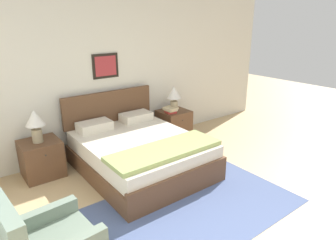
% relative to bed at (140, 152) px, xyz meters
% --- Properties ---
extents(wall_back, '(7.35, 0.09, 2.60)m').
position_rel_bed_xyz_m(wall_back, '(0.12, 1.05, 1.01)').
color(wall_back, beige).
rests_on(wall_back, ground_plane).
extents(area_rug_main, '(2.80, 1.61, 0.01)m').
position_rel_bed_xyz_m(area_rug_main, '(-0.14, -1.22, -0.28)').
color(area_rug_main, '#47567F').
rests_on(area_rug_main, ground_plane).
extents(bed, '(1.60, 1.98, 1.05)m').
position_rel_bed_xyz_m(bed, '(0.00, 0.00, 0.00)').
color(bed, brown).
rests_on(bed, ground_plane).
extents(nightstand_near_window, '(0.54, 0.54, 0.54)m').
position_rel_bed_xyz_m(nightstand_near_window, '(-1.23, 0.72, -0.02)').
color(nightstand_near_window, brown).
rests_on(nightstand_near_window, ground_plane).
extents(nightstand_by_door, '(0.54, 0.54, 0.54)m').
position_rel_bed_xyz_m(nightstand_by_door, '(1.23, 0.72, -0.02)').
color(nightstand_by_door, brown).
rests_on(nightstand_by_door, ground_plane).
extents(table_lamp_near_window, '(0.26, 0.26, 0.48)m').
position_rel_bed_xyz_m(table_lamp_near_window, '(-1.25, 0.70, 0.56)').
color(table_lamp_near_window, gray).
rests_on(table_lamp_near_window, nightstand_near_window).
extents(table_lamp_by_door, '(0.26, 0.26, 0.48)m').
position_rel_bed_xyz_m(table_lamp_by_door, '(1.22, 0.70, 0.56)').
color(table_lamp_by_door, gray).
rests_on(table_lamp_by_door, nightstand_by_door).
extents(book_thick_bottom, '(0.19, 0.23, 0.04)m').
position_rel_bed_xyz_m(book_thick_bottom, '(1.11, 0.67, 0.27)').
color(book_thick_bottom, '#B7332D').
rests_on(book_thick_bottom, nightstand_by_door).
extents(book_hardcover_middle, '(0.18, 0.22, 0.02)m').
position_rel_bed_xyz_m(book_hardcover_middle, '(1.11, 0.67, 0.30)').
color(book_hardcover_middle, beige).
rests_on(book_hardcover_middle, book_thick_bottom).
extents(book_novel_upper, '(0.25, 0.27, 0.04)m').
position_rel_bed_xyz_m(book_novel_upper, '(1.11, 0.67, 0.33)').
color(book_novel_upper, beige).
rests_on(book_novel_upper, book_hardcover_middle).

